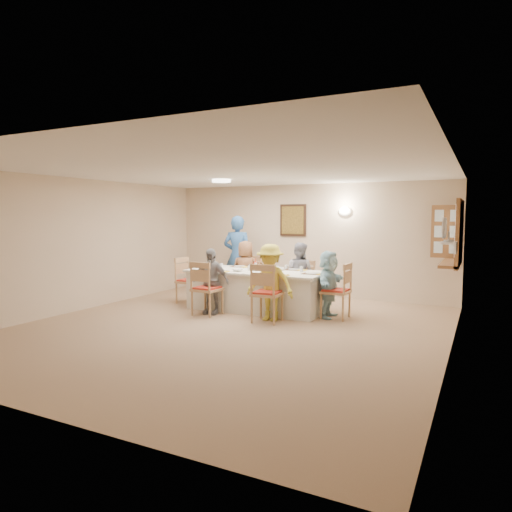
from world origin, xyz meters
The scene contains 49 objects.
ground centered at (0.00, 0.00, 0.00)m, with size 7.00×7.00×0.00m, color #9C7654.
room_walls centered at (0.00, 0.00, 1.51)m, with size 7.00×7.00×7.00m.
wall_picture centered at (-0.30, 3.46, 1.70)m, with size 0.62×0.05×0.72m.
wall_sconce centered at (0.90, 3.44, 1.90)m, with size 0.26×0.09×0.18m, color white.
ceiling_light centered at (-1.00, 1.50, 2.47)m, with size 0.36×0.36×0.05m, color white.
serving_hatch centered at (3.21, 2.40, 1.50)m, with size 0.06×1.50×1.15m, color brown.
hatch_sill centered at (3.09, 2.40, 0.97)m, with size 0.30×1.50×0.05m, color brown.
shutter_door centered at (2.95, 3.16, 1.50)m, with size 0.55×0.04×1.00m, color brown.
fan_shelf centered at (3.13, 1.05, 1.40)m, with size 0.22×0.36×0.03m, color white.
desk_fan centered at (3.10, 1.05, 1.55)m, with size 0.30×0.30×0.28m, color #A5A5A8, non-canonical shape.
dining_table centered at (-0.25, 1.53, 0.38)m, with size 2.63×1.11×0.76m, color white.
chair_back_left centered at (-0.85, 2.33, 0.48)m, with size 0.46×0.46×0.95m, color tan, non-canonical shape.
chair_back_right centered at (0.35, 2.33, 0.45)m, with size 0.44×0.44×0.91m, color tan, non-canonical shape.
chair_front_left centered at (-0.85, 0.73, 0.50)m, with size 0.47×0.47×0.99m, color tan, non-canonical shape.
chair_front_right centered at (0.35, 0.73, 0.50)m, with size 0.48×0.48×1.01m, color tan, non-canonical shape.
chair_left_end centered at (-1.80, 1.53, 0.47)m, with size 0.45×0.45×0.95m, color tan, non-canonical shape.
chair_right_end centered at (1.30, 1.53, 0.49)m, with size 0.47×0.47×0.99m, color tan, non-canonical shape.
diner_back_left centered at (-0.85, 2.21, 0.64)m, with size 0.69×0.52×1.28m, color brown.
diner_back_right centered at (0.35, 2.21, 0.64)m, with size 0.66×0.54×1.28m, color gray.
diner_front_left centered at (-0.85, 0.85, 0.60)m, with size 0.73×0.36×1.21m, color gray.
diner_front_right centered at (0.35, 0.85, 0.66)m, with size 0.85×0.49×1.32m, color gold.
diner_right_end centered at (1.17, 1.53, 0.59)m, with size 0.35×1.10×1.19m, color #A6DAE9.
caregiver centered at (-1.30, 2.68, 0.90)m, with size 0.72×0.54×1.80m, color #2D568F.
placemat_fl centered at (-0.85, 1.11, 0.76)m, with size 0.36×0.26×0.01m, color #472B19.
plate_fl centered at (-0.85, 1.11, 0.77)m, with size 0.25×0.25×0.02m, color white.
napkin_fl centered at (-0.67, 1.06, 0.77)m, with size 0.14×0.14×0.01m, color yellow.
placemat_fr centered at (0.35, 1.11, 0.76)m, with size 0.35×0.26×0.01m, color #472B19.
plate_fr centered at (0.35, 1.11, 0.77)m, with size 0.24×0.24×0.01m, color white.
napkin_fr centered at (0.53, 1.06, 0.77)m, with size 0.15×0.15×0.01m, color yellow.
placemat_bl centered at (-0.85, 1.95, 0.76)m, with size 0.33×0.25×0.01m, color #472B19.
plate_bl centered at (-0.85, 1.95, 0.77)m, with size 0.23×0.23×0.01m, color white.
napkin_bl centered at (-0.67, 1.90, 0.77)m, with size 0.15×0.15×0.01m, color yellow.
placemat_br centered at (0.35, 1.95, 0.76)m, with size 0.35×0.26×0.01m, color #472B19.
plate_br centered at (0.35, 1.95, 0.77)m, with size 0.23×0.23×0.01m, color white.
napkin_br centered at (0.53, 1.90, 0.77)m, with size 0.15×0.15×0.01m, color yellow.
placemat_le centered at (-1.35, 1.53, 0.76)m, with size 0.33×0.25×0.01m, color #472B19.
plate_le centered at (-1.35, 1.53, 0.77)m, with size 0.23×0.23×0.01m, color white.
napkin_le centered at (-1.17, 1.48, 0.77)m, with size 0.13×0.13×0.01m, color yellow.
placemat_re centered at (0.87, 1.53, 0.76)m, with size 0.36×0.27×0.01m, color #472B19.
plate_re centered at (0.87, 1.53, 0.77)m, with size 0.25×0.25×0.02m, color white.
napkin_re centered at (1.05, 1.48, 0.77)m, with size 0.14×0.14×0.01m, color yellow.
teacup_a centered at (-1.04, 1.24, 0.80)m, with size 0.12×0.12×0.08m, color white.
teacup_b centered at (0.14, 2.05, 0.80)m, with size 0.10×0.10×0.08m, color white.
bowl_a centered at (-0.51, 1.26, 0.79)m, with size 0.22×0.22×0.05m, color white.
bowl_b centered at (0.13, 1.76, 0.79)m, with size 0.20×0.20×0.06m, color white.
condiment_ketchup centered at (-0.29, 1.56, 0.87)m, with size 0.10×0.11×0.22m, color #B7260F.
condiment_brown centered at (-0.20, 1.63, 0.85)m, with size 0.09×0.09×0.18m, color #4F2F15.
condiment_malt centered at (-0.13, 1.52, 0.84)m, with size 0.14×0.14×0.15m, color #4F2F15.
drinking_glass centered at (-0.40, 1.58, 0.82)m, with size 0.07×0.07×0.10m, color silver.
Camera 1 is at (3.60, -6.16, 1.79)m, focal length 32.00 mm.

